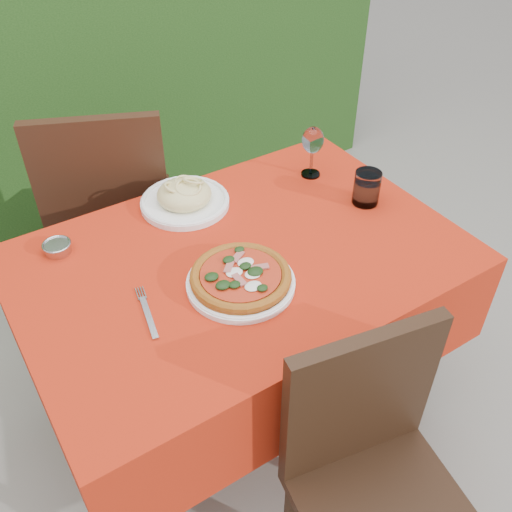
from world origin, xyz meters
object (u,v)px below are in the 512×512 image
chair_far (111,208)px  pasta_plate (185,198)px  water_glass (367,189)px  steel_ramekin (57,248)px  pizza_plate (241,278)px  chair_near (373,469)px  fork (149,317)px  wine_glass (313,142)px

chair_far → pasta_plate: 0.45m
water_glass → steel_ramekin: water_glass is taller
chair_far → pizza_plate: bearing=119.8°
chair_near → steel_ramekin: chair_near is taller
fork → steel_ramekin: bearing=117.6°
chair_near → steel_ramekin: size_ratio=11.66×
chair_near → steel_ramekin: 1.04m
chair_far → pizza_plate: (0.09, -0.79, 0.21)m
pasta_plate → chair_near: bearing=-89.2°
chair_far → water_glass: bearing=156.4°
water_glass → steel_ramekin: bearing=162.4°
chair_far → pasta_plate: bearing=133.0°
pasta_plate → water_glass: (0.49, -0.30, 0.02)m
pizza_plate → wine_glass: size_ratio=1.91×
chair_near → chair_far: size_ratio=0.90×
water_glass → wine_glass: wine_glass is taller
pizza_plate → water_glass: size_ratio=3.09×
water_glass → pasta_plate: bearing=148.7°
pasta_plate → water_glass: bearing=-31.3°
fork → chair_near: bearing=-47.2°
pasta_plate → pizza_plate: bearing=-96.5°
chair_near → fork: chair_near is taller
pizza_plate → steel_ramekin: bearing=132.2°
chair_near → steel_ramekin: (-0.43, 0.91, 0.26)m
water_glass → fork: water_glass is taller
water_glass → chair_far: bearing=132.7°
pizza_plate → wine_glass: 0.61m
pizza_plate → wine_glass: (0.49, 0.34, 0.10)m
pasta_plate → water_glass: water_glass is taller
water_glass → fork: bearing=-173.3°
chair_near → pizza_plate: size_ratio=2.57×
pizza_plate → steel_ramekin: (-0.37, 0.41, -0.01)m
wine_glass → fork: (-0.75, -0.32, -0.12)m
chair_near → chair_far: chair_far is taller
pizza_plate → fork: 0.26m
chair_far → fork: 0.81m
pizza_plate → water_glass: 0.55m
fork → steel_ramekin: size_ratio=2.77×
chair_far → steel_ramekin: chair_far is taller
wine_glass → fork: size_ratio=0.86×
chair_near → fork: 0.67m
wine_glass → fork: wine_glass is taller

